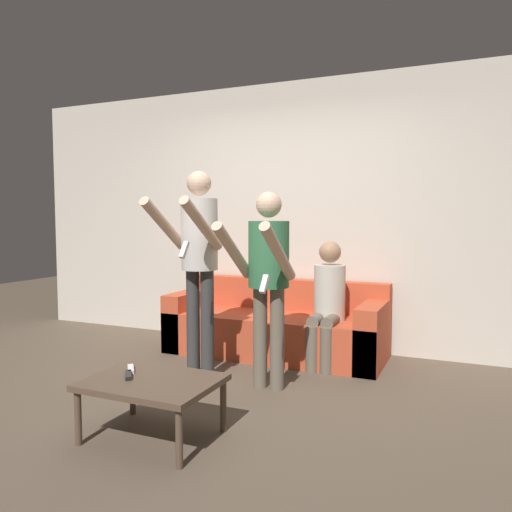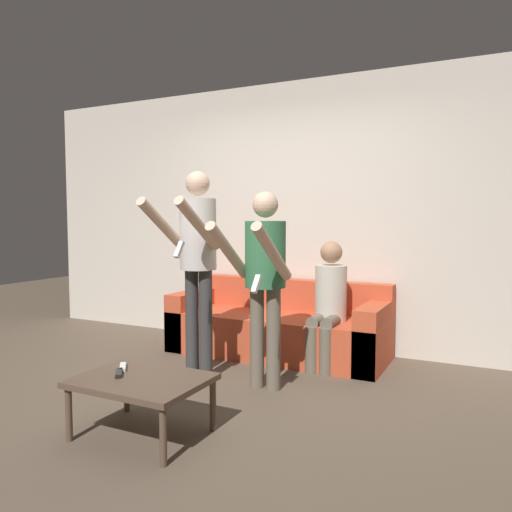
# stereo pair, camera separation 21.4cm
# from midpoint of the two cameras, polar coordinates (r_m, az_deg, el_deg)

# --- Properties ---
(ground_plane) EXTENTS (14.00, 14.00, 0.00)m
(ground_plane) POSITION_cam_midpoint_polar(r_m,az_deg,el_deg) (3.79, -7.13, -16.01)
(ground_plane) COLOR brown
(wall_back) EXTENTS (6.40, 0.06, 2.70)m
(wall_back) POSITION_cam_midpoint_polar(r_m,az_deg,el_deg) (5.17, 2.89, 4.69)
(wall_back) COLOR beige
(wall_back) RESTS_ON ground_plane
(couch) EXTENTS (2.08, 0.79, 0.70)m
(couch) POSITION_cam_midpoint_polar(r_m,az_deg,el_deg) (4.88, 1.03, -8.24)
(couch) COLOR #C64C2D
(couch) RESTS_ON ground_plane
(person_standing_left) EXTENTS (0.42, 0.70, 1.70)m
(person_standing_left) POSITION_cam_midpoint_polar(r_m,az_deg,el_deg) (4.06, -8.13, 0.48)
(person_standing_left) COLOR #383838
(person_standing_left) RESTS_ON ground_plane
(person_standing_right) EXTENTS (0.43, 0.72, 1.52)m
(person_standing_right) POSITION_cam_midpoint_polar(r_m,az_deg,el_deg) (3.78, -0.30, -1.47)
(person_standing_right) COLOR #6B6051
(person_standing_right) RESTS_ON ground_plane
(person_seated) EXTENTS (0.28, 0.52, 1.11)m
(person_seated) POSITION_cam_midpoint_polar(r_m,az_deg,el_deg) (4.49, 6.83, -4.92)
(person_seated) COLOR #6B6051
(person_seated) RESTS_ON ground_plane
(coffee_table) EXTENTS (0.76, 0.58, 0.36)m
(coffee_table) POSITION_cam_midpoint_polar(r_m,az_deg,el_deg) (3.15, -13.71, -14.22)
(coffee_table) COLOR brown
(coffee_table) RESTS_ON ground_plane
(remote_near) EXTENTS (0.12, 0.14, 0.02)m
(remote_near) POSITION_cam_midpoint_polar(r_m,az_deg,el_deg) (3.21, -16.30, -12.96)
(remote_near) COLOR black
(remote_near) RESTS_ON coffee_table
(remote_far) EXTENTS (0.12, 0.14, 0.02)m
(remote_far) POSITION_cam_midpoint_polar(r_m,az_deg,el_deg) (3.33, -15.96, -12.33)
(remote_far) COLOR white
(remote_far) RESTS_ON coffee_table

